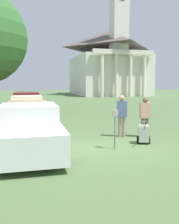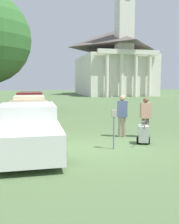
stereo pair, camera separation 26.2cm
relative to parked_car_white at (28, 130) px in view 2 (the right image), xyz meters
The scene contains 11 objects.
ground_plane 2.93m from the parked_car_white, ahead, with size 120.00×120.00×0.00m, color #4C663D.
parked_car_white is the anchor object (origin of this frame).
parked_car_tan 2.82m from the parked_car_white, 90.00° to the left, with size 2.08×4.71×1.44m.
parked_car_cream 6.61m from the parked_car_white, 90.00° to the left, with size 2.06×4.80×1.48m.
parked_car_maroon 9.68m from the parked_car_white, 90.00° to the left, with size 2.08×4.79×1.56m.
parked_car_black 12.46m from the parked_car_white, 90.00° to the left, with size 2.06×4.80×1.48m.
parking_meter 2.85m from the parked_car_white, ahead, with size 0.18×0.09×1.34m.
person_worker 4.03m from the parked_car_white, 20.71° to the left, with size 0.47×0.34×1.73m.
person_supervisor 4.80m from the parked_car_white, 13.54° to the left, with size 0.44×0.27×1.65m.
equipment_cart 4.13m from the parked_car_white, ahead, with size 0.55×0.99×1.00m.
church 37.73m from the parked_car_white, 67.48° to the left, with size 11.53×15.20×23.28m.
Camera 2 is at (-2.67, -8.15, 2.29)m, focal length 40.00 mm.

